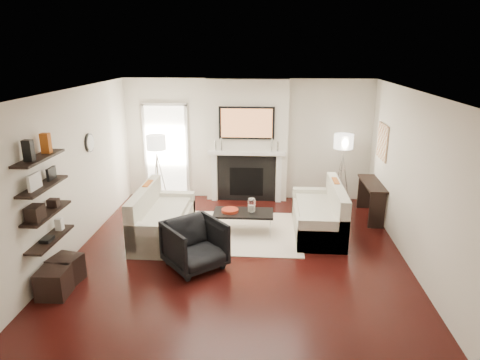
# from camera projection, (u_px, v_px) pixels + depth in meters

# --- Properties ---
(room_envelope) EXTENTS (6.00, 6.00, 6.00)m
(room_envelope) POSITION_uv_depth(u_px,v_px,m) (237.00, 179.00, 6.72)
(room_envelope) COLOR black
(room_envelope) RESTS_ON ground
(chimney_breast) EXTENTS (1.80, 0.25, 2.70)m
(chimney_breast) POSITION_uv_depth(u_px,v_px,m) (247.00, 141.00, 9.46)
(chimney_breast) COLOR silver
(chimney_breast) RESTS_ON floor
(fireplace_surround) EXTENTS (1.30, 0.02, 1.04)m
(fireplace_surround) POSITION_uv_depth(u_px,v_px,m) (246.00, 179.00, 9.58)
(fireplace_surround) COLOR black
(fireplace_surround) RESTS_ON floor
(firebox) EXTENTS (0.75, 0.02, 0.65)m
(firebox) POSITION_uv_depth(u_px,v_px,m) (246.00, 182.00, 9.60)
(firebox) COLOR black
(firebox) RESTS_ON floor
(mantel_pilaster_l) EXTENTS (0.12, 0.08, 1.10)m
(mantel_pilaster_l) POSITION_uv_depth(u_px,v_px,m) (214.00, 177.00, 9.59)
(mantel_pilaster_l) COLOR white
(mantel_pilaster_l) RESTS_ON floor
(mantel_pilaster_r) EXTENTS (0.12, 0.08, 1.10)m
(mantel_pilaster_r) POSITION_uv_depth(u_px,v_px,m) (279.00, 178.00, 9.50)
(mantel_pilaster_r) COLOR white
(mantel_pilaster_r) RESTS_ON floor
(mantel_shelf) EXTENTS (1.70, 0.18, 0.07)m
(mantel_shelf) POSITION_uv_depth(u_px,v_px,m) (246.00, 153.00, 9.35)
(mantel_shelf) COLOR white
(mantel_shelf) RESTS_ON chimney_breast
(tv_body) EXTENTS (1.20, 0.06, 0.70)m
(tv_body) POSITION_uv_depth(u_px,v_px,m) (247.00, 123.00, 9.18)
(tv_body) COLOR black
(tv_body) RESTS_ON chimney_breast
(tv_screen) EXTENTS (1.10, 0.00, 0.62)m
(tv_screen) POSITION_uv_depth(u_px,v_px,m) (247.00, 123.00, 9.15)
(tv_screen) COLOR #BF723F
(tv_screen) RESTS_ON tv_body
(candlestick_l_tall) EXTENTS (0.04, 0.04, 0.30)m
(candlestick_l_tall) POSITION_uv_depth(u_px,v_px,m) (221.00, 144.00, 9.34)
(candlestick_l_tall) COLOR silver
(candlestick_l_tall) RESTS_ON mantel_shelf
(candlestick_l_short) EXTENTS (0.04, 0.04, 0.24)m
(candlestick_l_short) POSITION_uv_depth(u_px,v_px,m) (216.00, 146.00, 9.36)
(candlestick_l_short) COLOR silver
(candlestick_l_short) RESTS_ON mantel_shelf
(candlestick_r_tall) EXTENTS (0.04, 0.04, 0.30)m
(candlestick_r_tall) POSITION_uv_depth(u_px,v_px,m) (272.00, 145.00, 9.27)
(candlestick_r_tall) COLOR silver
(candlestick_r_tall) RESTS_ON mantel_shelf
(candlestick_r_short) EXTENTS (0.04, 0.04, 0.24)m
(candlestick_r_short) POSITION_uv_depth(u_px,v_px,m) (278.00, 147.00, 9.27)
(candlestick_r_short) COLOR silver
(candlestick_r_short) RESTS_ON mantel_shelf
(hallway_panel) EXTENTS (0.90, 0.02, 2.10)m
(hallway_panel) POSITION_uv_depth(u_px,v_px,m) (166.00, 152.00, 9.77)
(hallway_panel) COLOR white
(hallway_panel) RESTS_ON floor
(door_trim_l) EXTENTS (0.06, 0.06, 2.16)m
(door_trim_l) POSITION_uv_depth(u_px,v_px,m) (146.00, 152.00, 9.78)
(door_trim_l) COLOR white
(door_trim_l) RESTS_ON floor
(door_trim_r) EXTENTS (0.06, 0.06, 2.16)m
(door_trim_r) POSITION_uv_depth(u_px,v_px,m) (187.00, 152.00, 9.72)
(door_trim_r) COLOR white
(door_trim_r) RESTS_ON floor
(door_trim_top) EXTENTS (1.02, 0.06, 0.06)m
(door_trim_top) POSITION_uv_depth(u_px,v_px,m) (164.00, 104.00, 9.43)
(door_trim_top) COLOR white
(door_trim_top) RESTS_ON wall_back
(rug) EXTENTS (2.60, 2.00, 0.01)m
(rug) POSITION_uv_depth(u_px,v_px,m) (232.00, 232.00, 8.07)
(rug) COLOR beige
(rug) RESTS_ON floor
(loveseat_left_base) EXTENTS (0.85, 1.80, 0.42)m
(loveseat_left_base) POSITION_uv_depth(u_px,v_px,m) (164.00, 226.00, 7.79)
(loveseat_left_base) COLOR beige
(loveseat_left_base) RESTS_ON floor
(loveseat_left_back) EXTENTS (0.18, 1.80, 0.80)m
(loveseat_left_back) POSITION_uv_depth(u_px,v_px,m) (145.00, 210.00, 7.72)
(loveseat_left_back) COLOR beige
(loveseat_left_back) RESTS_ON floor
(loveseat_left_arm_n) EXTENTS (0.85, 0.18, 0.60)m
(loveseat_left_arm_n) POSITION_uv_depth(u_px,v_px,m) (152.00, 241.00, 7.00)
(loveseat_left_arm_n) COLOR beige
(loveseat_left_arm_n) RESTS_ON floor
(loveseat_left_arm_s) EXTENTS (0.85, 0.18, 0.60)m
(loveseat_left_arm_s) POSITION_uv_depth(u_px,v_px,m) (173.00, 206.00, 8.54)
(loveseat_left_arm_s) COLOR beige
(loveseat_left_arm_s) RESTS_ON floor
(loveseat_left_cushion) EXTENTS (0.63, 1.44, 0.10)m
(loveseat_left_cushion) POSITION_uv_depth(u_px,v_px,m) (166.00, 213.00, 7.71)
(loveseat_left_cushion) COLOR beige
(loveseat_left_cushion) RESTS_ON loveseat_left_base
(pillow_left_orange) EXTENTS (0.10, 0.42, 0.42)m
(pillow_left_orange) POSITION_uv_depth(u_px,v_px,m) (148.00, 194.00, 7.95)
(pillow_left_orange) COLOR #AE5315
(pillow_left_orange) RESTS_ON loveseat_left_cushion
(pillow_left_charcoal) EXTENTS (0.10, 0.40, 0.40)m
(pillow_left_charcoal) POSITION_uv_depth(u_px,v_px,m) (139.00, 206.00, 7.38)
(pillow_left_charcoal) COLOR black
(pillow_left_charcoal) RESTS_ON loveseat_left_cushion
(loveseat_right_base) EXTENTS (0.85, 1.80, 0.42)m
(loveseat_right_base) POSITION_uv_depth(u_px,v_px,m) (317.00, 222.00, 8.00)
(loveseat_right_base) COLOR beige
(loveseat_right_base) RESTS_ON floor
(loveseat_right_back) EXTENTS (0.18, 1.80, 0.80)m
(loveseat_right_back) POSITION_uv_depth(u_px,v_px,m) (337.00, 207.00, 7.88)
(loveseat_right_back) COLOR beige
(loveseat_right_back) RESTS_ON floor
(loveseat_right_arm_n) EXTENTS (0.85, 0.18, 0.60)m
(loveseat_right_arm_n) POSITION_uv_depth(u_px,v_px,m) (323.00, 236.00, 7.20)
(loveseat_right_arm_n) COLOR beige
(loveseat_right_arm_n) RESTS_ON floor
(loveseat_right_arm_s) EXTENTS (0.85, 0.18, 0.60)m
(loveseat_right_arm_s) POSITION_uv_depth(u_px,v_px,m) (313.00, 202.00, 8.74)
(loveseat_right_arm_s) COLOR beige
(loveseat_right_arm_s) RESTS_ON floor
(loveseat_right_cushion) EXTENTS (0.63, 1.44, 0.10)m
(loveseat_right_cushion) POSITION_uv_depth(u_px,v_px,m) (315.00, 209.00, 7.92)
(loveseat_right_cushion) COLOR beige
(loveseat_right_cushion) RESTS_ON loveseat_right_base
(pillow_right_orange) EXTENTS (0.10, 0.42, 0.42)m
(pillow_right_orange) POSITION_uv_depth(u_px,v_px,m) (335.00, 191.00, 8.11)
(pillow_right_orange) COLOR #AE5315
(pillow_right_orange) RESTS_ON loveseat_right_cushion
(pillow_right_charcoal) EXTENTS (0.10, 0.40, 0.40)m
(pillow_right_charcoal) POSITION_uv_depth(u_px,v_px,m) (340.00, 202.00, 7.54)
(pillow_right_charcoal) COLOR black
(pillow_right_charcoal) RESTS_ON loveseat_right_cushion
(coffee_table) EXTENTS (1.10, 0.55, 0.04)m
(coffee_table) POSITION_uv_depth(u_px,v_px,m) (243.00, 213.00, 7.91)
(coffee_table) COLOR black
(coffee_table) RESTS_ON floor
(coffee_leg_nw) EXTENTS (0.02, 0.02, 0.38)m
(coffee_leg_nw) POSITION_uv_depth(u_px,v_px,m) (215.00, 228.00, 7.80)
(coffee_leg_nw) COLOR silver
(coffee_leg_nw) RESTS_ON floor
(coffee_leg_ne) EXTENTS (0.02, 0.02, 0.38)m
(coffee_leg_ne) POSITION_uv_depth(u_px,v_px,m) (270.00, 229.00, 7.73)
(coffee_leg_ne) COLOR silver
(coffee_leg_ne) RESTS_ON floor
(coffee_leg_sw) EXTENTS (0.02, 0.02, 0.38)m
(coffee_leg_sw) POSITION_uv_depth(u_px,v_px,m) (218.00, 218.00, 8.22)
(coffee_leg_sw) COLOR silver
(coffee_leg_sw) RESTS_ON floor
(coffee_leg_se) EXTENTS (0.02, 0.02, 0.38)m
(coffee_leg_se) POSITION_uv_depth(u_px,v_px,m) (270.00, 220.00, 8.15)
(coffee_leg_se) COLOR silver
(coffee_leg_se) RESTS_ON floor
(hurricane_glass) EXTENTS (0.14, 0.14, 0.24)m
(hurricane_glass) POSITION_uv_depth(u_px,v_px,m) (252.00, 205.00, 7.85)
(hurricane_glass) COLOR white
(hurricane_glass) RESTS_ON coffee_table
(hurricane_candle) EXTENTS (0.09, 0.09, 0.14)m
(hurricane_candle) POSITION_uv_depth(u_px,v_px,m) (252.00, 208.00, 7.87)
(hurricane_candle) COLOR white
(hurricane_candle) RESTS_ON coffee_table
(copper_bowl) EXTENTS (0.32, 0.32, 0.05)m
(copper_bowl) POSITION_uv_depth(u_px,v_px,m) (230.00, 210.00, 7.91)
(copper_bowl) COLOR red
(copper_bowl) RESTS_ON coffee_table
(armchair) EXTENTS (1.12, 1.11, 0.84)m
(armchair) POSITION_uv_depth(u_px,v_px,m) (195.00, 243.00, 6.67)
(armchair) COLOR black
(armchair) RESTS_ON floor
(lamp_left_post) EXTENTS (0.02, 0.02, 1.20)m
(lamp_left_post) POSITION_uv_depth(u_px,v_px,m) (158.00, 182.00, 9.10)
(lamp_left_post) COLOR silver
(lamp_left_post) RESTS_ON floor
(lamp_left_shade) EXTENTS (0.40, 0.40, 0.30)m
(lamp_left_shade) POSITION_uv_depth(u_px,v_px,m) (156.00, 142.00, 8.85)
(lamp_left_shade) COLOR white
(lamp_left_shade) RESTS_ON lamp_left_post
(lamp_left_leg_a) EXTENTS (0.25, 0.02, 1.23)m
(lamp_left_leg_a) POSITION_uv_depth(u_px,v_px,m) (163.00, 182.00, 9.10)
(lamp_left_leg_a) COLOR silver
(lamp_left_leg_a) RESTS_ON floor
(lamp_left_leg_b) EXTENTS (0.14, 0.22, 1.23)m
(lamp_left_leg_b) POSITION_uv_depth(u_px,v_px,m) (157.00, 180.00, 9.20)
(lamp_left_leg_b) COLOR silver
(lamp_left_leg_b) RESTS_ON floor
(lamp_left_leg_c) EXTENTS (0.14, 0.22, 1.23)m
(lamp_left_leg_c) POSITION_uv_depth(u_px,v_px,m) (155.00, 183.00, 9.02)
(lamp_left_leg_c) COLOR silver
(lamp_left_leg_c) RESTS_ON floor
(lamp_right_post) EXTENTS (0.02, 0.02, 1.20)m
(lamp_right_post) POSITION_uv_depth(u_px,v_px,m) (341.00, 180.00, 9.21)
(lamp_right_post) COLOR silver
(lamp_right_post) RESTS_ON floor
(lamp_right_shade) EXTENTS (0.40, 0.40, 0.30)m
(lamp_right_shade) POSITION_uv_depth(u_px,v_px,m) (344.00, 141.00, 8.96)
(lamp_right_shade) COLOR white
(lamp_right_shade) RESTS_ON lamp_right_post
(lamp_right_leg_a) EXTENTS (0.25, 0.02, 1.23)m
(lamp_right_leg_a) POSITION_uv_depth(u_px,v_px,m) (346.00, 180.00, 9.20)
(lamp_right_leg_a) COLOR silver
(lamp_right_leg_a) RESTS_ON floor
(lamp_right_leg_b) EXTENTS (0.14, 0.22, 1.23)m
(lamp_right_leg_b) POSITION_uv_depth(u_px,v_px,m) (338.00, 179.00, 9.30)
(lamp_right_leg_b) COLOR silver
(lamp_right_leg_b) RESTS_ON floor
(lamp_right_leg_c) EXTENTS (0.14, 0.22, 1.23)m
(lamp_right_leg_c) POSITION_uv_depth(u_px,v_px,m) (339.00, 181.00, 9.12)
(lamp_right_leg_c) COLOR silver
(lamp_right_leg_c) RESTS_ON floor
(console_top) EXTENTS (0.35, 1.20, 0.04)m
(console_top) POSITION_uv_depth(u_px,v_px,m) (372.00, 183.00, 8.55)
(console_top) COLOR black
(console_top) RESTS_ON floor
(console_leg_n) EXTENTS (0.30, 0.04, 0.71)m
(console_leg_n) POSITION_uv_depth(u_px,v_px,m) (377.00, 211.00, 8.14)
(console_leg_n) COLOR black
(console_leg_n) RESTS_ON floor
(console_leg_s) EXTENTS (0.30, 0.04, 0.71)m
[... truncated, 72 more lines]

